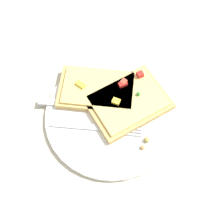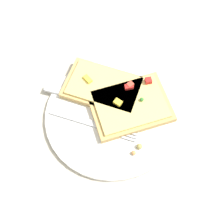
{
  "view_description": "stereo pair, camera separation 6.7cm",
  "coord_description": "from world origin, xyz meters",
  "px_view_note": "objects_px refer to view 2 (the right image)",
  "views": [
    {
      "loc": [
        0.27,
        -0.11,
        0.62
      ],
      "look_at": [
        0.0,
        0.0,
        0.02
      ],
      "focal_mm": 50.0,
      "sensor_mm": 36.0,
      "label": 1
    },
    {
      "loc": [
        0.29,
        -0.05,
        0.62
      ],
      "look_at": [
        0.0,
        0.0,
        0.02
      ],
      "focal_mm": 50.0,
      "sensor_mm": 36.0,
      "label": 2
    }
  ],
  "objects_px": {
    "pizza_slice_main": "(130,105)",
    "plate": "(112,115)",
    "pizza_slice_corner": "(104,87)",
    "fork": "(98,125)",
    "knife": "(84,98)"
  },
  "relations": [
    {
      "from": "pizza_slice_corner",
      "to": "pizza_slice_main",
      "type": "bearing_deg",
      "value": 160.7
    },
    {
      "from": "plate",
      "to": "pizza_slice_corner",
      "type": "relative_size",
      "value": 1.43
    },
    {
      "from": "fork",
      "to": "plate",
      "type": "bearing_deg",
      "value": 59.61
    },
    {
      "from": "plate",
      "to": "knife",
      "type": "bearing_deg",
      "value": -131.18
    },
    {
      "from": "plate",
      "to": "fork",
      "type": "xyz_separation_m",
      "value": [
        0.02,
        -0.03,
        0.01
      ]
    },
    {
      "from": "pizza_slice_main",
      "to": "plate",
      "type": "bearing_deg",
      "value": 4.63
    },
    {
      "from": "pizza_slice_main",
      "to": "pizza_slice_corner",
      "type": "bearing_deg",
      "value": -56.31
    },
    {
      "from": "fork",
      "to": "knife",
      "type": "relative_size",
      "value": 0.89
    },
    {
      "from": "fork",
      "to": "pizza_slice_main",
      "type": "distance_m",
      "value": 0.08
    },
    {
      "from": "plate",
      "to": "fork",
      "type": "distance_m",
      "value": 0.04
    },
    {
      "from": "plate",
      "to": "pizza_slice_corner",
      "type": "height_order",
      "value": "pizza_slice_corner"
    },
    {
      "from": "plate",
      "to": "knife",
      "type": "height_order",
      "value": "knife"
    },
    {
      "from": "knife",
      "to": "pizza_slice_main",
      "type": "relative_size",
      "value": 1.12
    },
    {
      "from": "pizza_slice_corner",
      "to": "fork",
      "type": "bearing_deg",
      "value": 100.99
    },
    {
      "from": "knife",
      "to": "pizza_slice_corner",
      "type": "height_order",
      "value": "pizza_slice_corner"
    }
  ]
}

